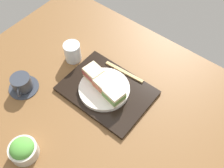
{
  "coord_description": "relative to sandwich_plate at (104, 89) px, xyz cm",
  "views": [
    {
      "loc": [
        -35.26,
        41.09,
        94.58
      ],
      "look_at": [
        4.34,
        -8.49,
        5.0
      ],
      "focal_mm": 42.53,
      "sensor_mm": 36.0,
      "label": 1
    }
  ],
  "objects": [
    {
      "name": "sandwich_near",
      "position": [
        -6.97,
        1.53,
        3.52
      ],
      "size": [
        8.56,
        7.81,
        5.27
      ],
      "color": "#EFE5C1",
      "rests_on": "sandwich_plate"
    },
    {
      "name": "sandwich_middle",
      "position": [
        -0.0,
        -0.0,
        3.41
      ],
      "size": [
        8.53,
        7.95,
        5.06
      ],
      "color": "#EFE5C1",
      "rests_on": "sandwich_plate"
    },
    {
      "name": "coffee_cup",
      "position": [
        28.6,
        20.09,
        0.8
      ],
      "size": [
        12.91,
        12.91,
        6.86
      ],
      "color": "#333842",
      "rests_on": "ground_plane"
    },
    {
      "name": "serving_tray",
      "position": [
        -0.69,
        -0.87,
        -1.62
      ],
      "size": [
        37.18,
        27.36,
        1.47
      ],
      "primitive_type": "cube",
      "color": "black",
      "rests_on": "ground_plane"
    },
    {
      "name": "drinking_glass",
      "position": [
        23.29,
        -5.51,
        2.2
      ],
      "size": [
        7.55,
        7.55,
        9.12
      ],
      "primitive_type": "cylinder",
      "color": "silver",
      "rests_on": "ground_plane"
    },
    {
      "name": "salad_bowl",
      "position": [
        5.47,
        39.09,
        1.1
      ],
      "size": [
        10.45,
        10.45,
        7.31
      ],
      "color": "beige",
      "rests_on": "ground_plane"
    },
    {
      "name": "ground_plane",
      "position": [
        -6.47,
        5.93,
        -3.86
      ],
      "size": [
        140.0,
        100.0,
        3.0
      ],
      "primitive_type": "cube",
      "color": "brown"
    },
    {
      "name": "sandwich_plate",
      "position": [
        0.0,
        0.0,
        0.0
      ],
      "size": [
        21.54,
        21.54,
        1.77
      ],
      "primitive_type": "cylinder",
      "color": "white",
      "rests_on": "serving_tray"
    },
    {
      "name": "sandwich_far",
      "position": [
        6.97,
        -1.53,
        3.59
      ],
      "size": [
        8.81,
        7.6,
        5.41
      ],
      "color": "beige",
      "rests_on": "sandwich_plate"
    },
    {
      "name": "chopsticks_pair",
      "position": [
        -0.84,
        -12.88,
        -0.54
      ],
      "size": [
        19.3,
        2.67,
        0.7
      ],
      "color": "tan",
      "rests_on": "serving_tray"
    }
  ]
}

